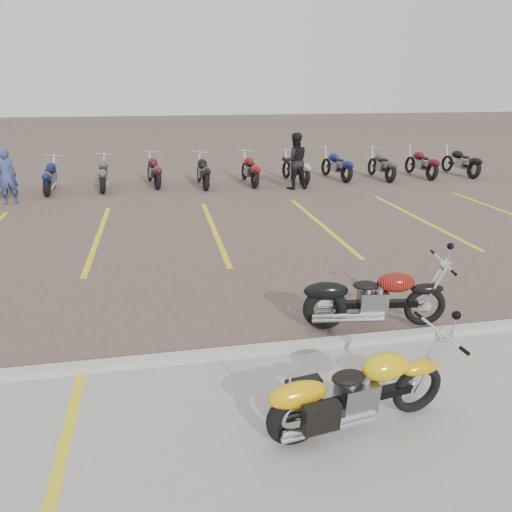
{
  "coord_description": "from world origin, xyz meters",
  "views": [
    {
      "loc": [
        -1.23,
        -7.62,
        3.36
      ],
      "look_at": [
        0.22,
        -0.23,
        0.75
      ],
      "focal_mm": 35.0,
      "sensor_mm": 36.0,
      "label": 1
    }
  ],
  "objects": [
    {
      "name": "parking_stripes",
      "position": [
        0.0,
        4.0,
        0.0
      ],
      "size": [
        38.0,
        5.5,
        0.01
      ],
      "primitive_type": null,
      "color": "gold",
      "rests_on": "ground"
    },
    {
      "name": "person_a",
      "position": [
        -5.58,
        7.9,
        0.81
      ],
      "size": [
        0.7,
        0.6,
        1.62
      ],
      "primitive_type": "imported",
      "rotation": [
        0.0,
        0.0,
        3.59
      ],
      "color": "navy",
      "rests_on": "ground"
    },
    {
      "name": "ground",
      "position": [
        0.0,
        0.0,
        0.0
      ],
      "size": [
        100.0,
        100.0,
        0.0
      ],
      "primitive_type": "plane",
      "color": "brown",
      "rests_on": "ground"
    },
    {
      "name": "flame_cruiser",
      "position": [
        1.65,
        -1.53,
        0.42
      ],
      "size": [
        2.07,
        0.45,
        0.85
      ],
      "rotation": [
        0.05,
        0.0,
        -0.14
      ],
      "color": "black",
      "rests_on": "ground"
    },
    {
      "name": "bg_bike_row",
      "position": [
        0.21,
        9.71,
        0.55
      ],
      "size": [
        20.6,
        2.05,
        1.1
      ],
      "color": "black",
      "rests_on": "ground"
    },
    {
      "name": "person_b",
      "position": [
        3.22,
        8.45,
        0.92
      ],
      "size": [
        0.9,
        0.7,
        1.85
      ],
      "primitive_type": "imported",
      "rotation": [
        0.0,
        0.0,
        3.14
      ],
      "color": "black",
      "rests_on": "ground"
    },
    {
      "name": "concrete_apron",
      "position": [
        0.0,
        -4.5,
        0.01
      ],
      "size": [
        60.0,
        5.0,
        0.01
      ],
      "primitive_type": "cube",
      "color": "#9E9B93",
      "rests_on": "ground"
    },
    {
      "name": "yellow_cruiser",
      "position": [
        0.56,
        -3.61,
        0.41
      ],
      "size": [
        2.0,
        0.46,
        0.83
      ],
      "rotation": [
        0.08,
        0.0,
        0.16
      ],
      "color": "black",
      "rests_on": "ground"
    },
    {
      "name": "curb",
      "position": [
        0.0,
        -2.0,
        0.06
      ],
      "size": [
        60.0,
        0.18,
        0.12
      ],
      "primitive_type": "cube",
      "color": "#ADAAA3",
      "rests_on": "ground"
    }
  ]
}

